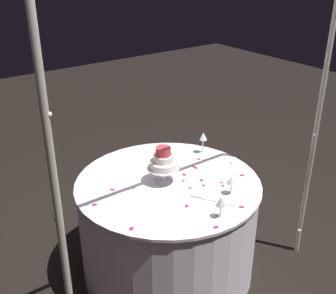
{
  "coord_description": "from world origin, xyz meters",
  "views": [
    {
      "loc": [
        1.5,
        2.03,
        2.23
      ],
      "look_at": [
        0.0,
        0.0,
        1.03
      ],
      "focal_mm": 44.8,
      "sensor_mm": 36.0,
      "label": 1
    }
  ],
  "objects_px": {
    "wine_glass_1": "(232,181)",
    "wine_glass_2": "(221,202)",
    "decorative_arch": "(219,99)",
    "wine_glass_0": "(203,137)",
    "main_table": "(168,226)",
    "tiered_cake": "(163,162)",
    "cake_knife": "(209,199)"
  },
  "relations": [
    {
      "from": "main_table",
      "to": "wine_glass_1",
      "type": "bearing_deg",
      "value": 122.66
    },
    {
      "from": "cake_knife",
      "to": "tiered_cake",
      "type": "bearing_deg",
      "value": -75.36
    },
    {
      "from": "decorative_arch",
      "to": "wine_glass_2",
      "type": "height_order",
      "value": "decorative_arch"
    },
    {
      "from": "main_table",
      "to": "decorative_arch",
      "type": "bearing_deg",
      "value": 90.13
    },
    {
      "from": "tiered_cake",
      "to": "wine_glass_2",
      "type": "xyz_separation_m",
      "value": [
        -0.02,
        0.55,
        -0.04
      ]
    },
    {
      "from": "wine_glass_1",
      "to": "cake_knife",
      "type": "relative_size",
      "value": 0.51
    },
    {
      "from": "main_table",
      "to": "wine_glass_0",
      "type": "relative_size",
      "value": 7.38
    },
    {
      "from": "main_table",
      "to": "wine_glass_0",
      "type": "bearing_deg",
      "value": -157.53
    },
    {
      "from": "wine_glass_1",
      "to": "wine_glass_2",
      "type": "distance_m",
      "value": 0.29
    },
    {
      "from": "decorative_arch",
      "to": "wine_glass_0",
      "type": "bearing_deg",
      "value": -126.45
    },
    {
      "from": "wine_glass_0",
      "to": "wine_glass_2",
      "type": "distance_m",
      "value": 0.88
    },
    {
      "from": "decorative_arch",
      "to": "cake_knife",
      "type": "bearing_deg",
      "value": -121.04
    },
    {
      "from": "decorative_arch",
      "to": "cake_knife",
      "type": "distance_m",
      "value": 0.74
    },
    {
      "from": "main_table",
      "to": "cake_knife",
      "type": "height_order",
      "value": "cake_knife"
    },
    {
      "from": "decorative_arch",
      "to": "wine_glass_1",
      "type": "xyz_separation_m",
      "value": [
        -0.24,
        -0.09,
        -0.63
      ]
    },
    {
      "from": "wine_glass_0",
      "to": "wine_glass_1",
      "type": "bearing_deg",
      "value": 66.22
    },
    {
      "from": "decorative_arch",
      "to": "main_table",
      "type": "xyz_separation_m",
      "value": [
        0.0,
        -0.46,
        -1.11
      ]
    },
    {
      "from": "wine_glass_1",
      "to": "decorative_arch",
      "type": "bearing_deg",
      "value": 20.57
    },
    {
      "from": "wine_glass_2",
      "to": "cake_knife",
      "type": "relative_size",
      "value": 0.56
    },
    {
      "from": "wine_glass_0",
      "to": "wine_glass_2",
      "type": "bearing_deg",
      "value": 55.92
    },
    {
      "from": "main_table",
      "to": "wine_glass_1",
      "type": "relative_size",
      "value": 9.63
    },
    {
      "from": "tiered_cake",
      "to": "cake_knife",
      "type": "distance_m",
      "value": 0.41
    },
    {
      "from": "wine_glass_1",
      "to": "cake_knife",
      "type": "xyz_separation_m",
      "value": [
        0.17,
        -0.03,
        -0.1
      ]
    },
    {
      "from": "decorative_arch",
      "to": "tiered_cake",
      "type": "distance_m",
      "value": 0.76
    },
    {
      "from": "tiered_cake",
      "to": "cake_knife",
      "type": "height_order",
      "value": "tiered_cake"
    },
    {
      "from": "decorative_arch",
      "to": "wine_glass_0",
      "type": "height_order",
      "value": "decorative_arch"
    },
    {
      "from": "main_table",
      "to": "wine_glass_1",
      "type": "xyz_separation_m",
      "value": [
        -0.24,
        0.37,
        0.48
      ]
    },
    {
      "from": "wine_glass_1",
      "to": "wine_glass_0",
      "type": "bearing_deg",
      "value": -113.78
    },
    {
      "from": "decorative_arch",
      "to": "wine_glass_1",
      "type": "relative_size",
      "value": 17.33
    },
    {
      "from": "decorative_arch",
      "to": "wine_glass_1",
      "type": "distance_m",
      "value": 0.68
    },
    {
      "from": "main_table",
      "to": "tiered_cake",
      "type": "bearing_deg",
      "value": -48.44
    },
    {
      "from": "main_table",
      "to": "tiered_cake",
      "type": "height_order",
      "value": "tiered_cake"
    }
  ]
}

